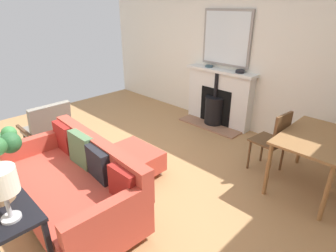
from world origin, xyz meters
name	(u,v)px	position (x,y,z in m)	size (l,w,h in m)	color
ground_plane	(114,170)	(0.00, 0.00, 0.00)	(5.27, 6.31, 0.01)	#A87A4C
wall_left	(227,48)	(-2.63, 0.00, 1.43)	(0.12, 6.31, 2.85)	silver
fireplace	(218,100)	(-2.43, 0.03, 0.48)	(0.56, 1.42, 1.07)	#93664C
mirror_over_mantel	(226,38)	(-2.55, 0.03, 1.62)	(0.04, 0.99, 0.97)	gray
mantel_bowl_near	(209,66)	(-2.45, -0.24, 1.09)	(0.15, 0.15, 0.04)	#334C56
mantel_bowl_far	(240,71)	(-2.45, 0.43, 1.10)	(0.16, 0.16, 0.05)	black
sofa	(75,185)	(0.78, 0.42, 0.37)	(0.98, 1.85, 0.84)	#B2B2B7
ottoman	(134,159)	(-0.17, 0.27, 0.22)	(0.57, 0.73, 0.36)	#B2B2B7
armchair_accent	(48,126)	(0.40, -1.07, 0.48)	(0.68, 0.60, 0.87)	#4C3321
table_lamp_far_end	(1,183)	(1.52, 0.97, 1.05)	(0.22, 0.22, 0.43)	#B2B2B7
dining_table	(317,143)	(-1.53, 2.10, 0.64)	(1.13, 0.75, 0.74)	olive
dining_chair_near_fireplace	(274,138)	(-1.52, 1.59, 0.54)	(0.44, 0.44, 0.91)	brown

